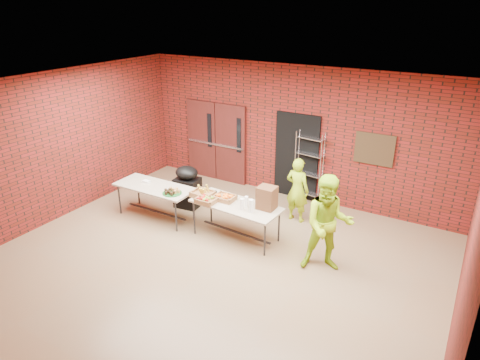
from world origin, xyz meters
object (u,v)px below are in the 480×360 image
(volunteer_woman, at_px, (297,190))
(volunteer_man, at_px, (328,224))
(wire_rack, at_px, (309,168))
(covered_grill, at_px, (187,187))
(coffee_dispenser, at_px, (267,198))
(table_left, at_px, (155,189))
(table_right, at_px, (236,207))

(volunteer_woman, xyz_separation_m, volunteer_man, (1.20, -1.44, 0.18))
(wire_rack, distance_m, covered_grill, 2.88)
(wire_rack, distance_m, volunteer_woman, 1.01)
(wire_rack, height_order, coffee_dispenser, wire_rack)
(volunteer_man, bearing_deg, wire_rack, 94.57)
(table_left, height_order, table_right, table_right)
(coffee_dispenser, xyz_separation_m, covered_grill, (-2.34, 0.53, -0.48))
(table_right, relative_size, covered_grill, 1.89)
(coffee_dispenser, bearing_deg, volunteer_woman, 83.29)
(table_left, height_order, covered_grill, covered_grill)
(table_right, bearing_deg, covered_grill, 162.41)
(covered_grill, relative_size, volunteer_woman, 0.69)
(table_right, bearing_deg, wire_rack, 79.11)
(wire_rack, xyz_separation_m, volunteer_man, (1.35, -2.43, 0.03))
(table_right, distance_m, covered_grill, 1.87)
(table_right, height_order, covered_grill, covered_grill)
(wire_rack, relative_size, volunteer_man, 0.97)
(volunteer_woman, bearing_deg, table_left, 32.29)
(covered_grill, height_order, volunteer_man, volunteer_man)
(table_left, relative_size, volunteer_woman, 1.25)
(table_right, distance_m, coffee_dispenser, 0.69)
(coffee_dispenser, bearing_deg, covered_grill, 167.34)
(wire_rack, bearing_deg, volunteer_woman, -73.91)
(covered_grill, bearing_deg, wire_rack, 28.17)
(table_left, distance_m, coffee_dispenser, 2.66)
(volunteer_woman, relative_size, volunteer_man, 0.80)
(coffee_dispenser, distance_m, volunteer_man, 1.37)
(wire_rack, xyz_separation_m, volunteer_woman, (0.15, -0.99, -0.15))
(wire_rack, distance_m, volunteer_man, 2.78)
(wire_rack, height_order, covered_grill, wire_rack)
(table_left, xyz_separation_m, covered_grill, (0.29, 0.79, -0.18))
(covered_grill, height_order, volunteer_woman, volunteer_woman)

